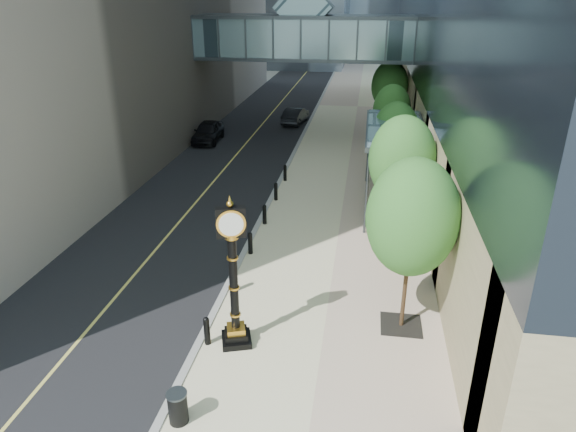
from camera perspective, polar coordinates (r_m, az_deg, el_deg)
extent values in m
plane|color=gray|center=(16.24, -0.41, -17.16)|extent=(320.00, 320.00, 0.00)
cube|color=black|center=(53.95, -0.99, 12.30)|extent=(8.00, 180.00, 0.02)
cube|color=beige|center=(53.20, 7.72, 11.95)|extent=(8.00, 180.00, 0.06)
cube|color=gray|center=(53.43, 3.34, 12.17)|extent=(0.25, 180.00, 0.07)
cube|color=slate|center=(40.56, 1.80, 19.22)|extent=(17.00, 4.00, 3.00)
cube|color=#383F44|center=(40.70, 1.78, 17.19)|extent=(17.00, 4.20, 0.25)
cube|color=#383F44|center=(40.48, 1.83, 21.27)|extent=(17.00, 4.20, 0.25)
cube|color=slate|center=(40.45, 1.84, 22.19)|extent=(4.24, 3.00, 4.24)
cube|color=#383F44|center=(26.95, 11.91, 9.37)|extent=(3.00, 8.00, 0.25)
cube|color=slate|center=(26.91, 11.94, 9.68)|extent=(2.80, 7.80, 0.06)
cylinder|color=#383F44|center=(23.99, 8.73, 2.57)|extent=(0.12, 0.12, 4.20)
cylinder|color=#383F44|center=(31.02, 8.92, 7.42)|extent=(0.12, 0.12, 4.20)
cylinder|color=black|center=(17.22, -8.99, -12.62)|extent=(0.20, 0.20, 0.90)
cylinder|color=black|center=(19.77, -6.26, -7.25)|extent=(0.20, 0.20, 0.90)
cylinder|color=black|center=(22.48, -4.21, -3.13)|extent=(0.20, 0.20, 0.90)
cylinder|color=black|center=(25.31, -2.62, 0.09)|extent=(0.20, 0.20, 0.90)
cylinder|color=black|center=(28.22, -1.36, 2.65)|extent=(0.20, 0.20, 0.90)
cylinder|color=black|center=(31.19, -0.33, 4.74)|extent=(0.20, 0.20, 0.90)
cube|color=black|center=(18.51, 12.44, -11.72)|extent=(1.40, 1.40, 0.02)
cylinder|color=#3B2A19|center=(17.66, 12.89, -7.51)|extent=(0.14, 0.14, 3.19)
ellipsoid|color=#306926|center=(16.54, 13.65, -0.17)|extent=(2.92, 2.92, 3.90)
cube|color=black|center=(24.12, 11.74, -2.82)|extent=(1.40, 1.40, 0.02)
cylinder|color=#3B2A19|center=(23.48, 12.04, 0.57)|extent=(0.14, 0.14, 3.12)
ellipsoid|color=#306926|center=(22.67, 12.56, 6.18)|extent=(2.86, 2.86, 3.81)
cube|color=black|center=(30.08, 11.31, 2.65)|extent=(1.40, 1.40, 0.02)
cylinder|color=#3B2A19|center=(29.63, 11.52, 5.11)|extent=(0.14, 0.14, 2.75)
ellipsoid|color=#306926|center=(29.05, 11.86, 9.09)|extent=(2.52, 2.52, 3.36)
cube|color=black|center=(36.24, 11.02, 6.28)|extent=(1.40, 1.40, 0.02)
cylinder|color=#3B2A19|center=(35.87, 11.19, 8.31)|extent=(0.14, 0.14, 2.69)
ellipsoid|color=#306926|center=(35.39, 11.45, 11.56)|extent=(2.46, 2.46, 3.29)
cube|color=black|center=(42.49, 10.82, 8.85)|extent=(1.40, 1.40, 0.02)
cylinder|color=#3B2A19|center=(42.14, 10.98, 10.86)|extent=(0.14, 0.14, 3.08)
ellipsoid|color=#306926|center=(41.70, 11.23, 14.04)|extent=(2.82, 2.82, 3.76)
cube|color=black|center=(17.36, -5.74, -13.49)|extent=(1.18, 1.18, 0.21)
cube|color=black|center=(17.24, -5.77, -12.94)|extent=(0.92, 0.92, 0.21)
cube|color=gold|center=(17.11, -5.80, -12.37)|extent=(0.72, 0.72, 0.21)
cylinder|color=black|center=(16.17, -6.05, -7.42)|extent=(0.27, 0.27, 3.24)
cube|color=black|center=(15.20, -6.38, -0.66)|extent=(0.94, 0.57, 0.94)
cylinder|color=white|center=(15.36, -6.21, -0.38)|extent=(0.71, 0.27, 0.73)
cylinder|color=white|center=(15.04, -6.56, -0.94)|extent=(0.71, 0.27, 0.73)
sphere|color=gold|center=(14.97, -6.48, 1.34)|extent=(0.21, 0.21, 0.21)
cylinder|color=black|center=(14.78, -12.13, -20.13)|extent=(0.53, 0.53, 0.90)
imported|color=#B0AAA1|center=(25.10, 10.94, 0.73)|extent=(0.83, 0.69, 1.93)
imported|color=black|center=(40.33, -8.88, 9.26)|extent=(2.08, 4.65, 1.55)
imported|color=black|center=(45.76, 0.83, 11.13)|extent=(1.99, 4.31, 1.37)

